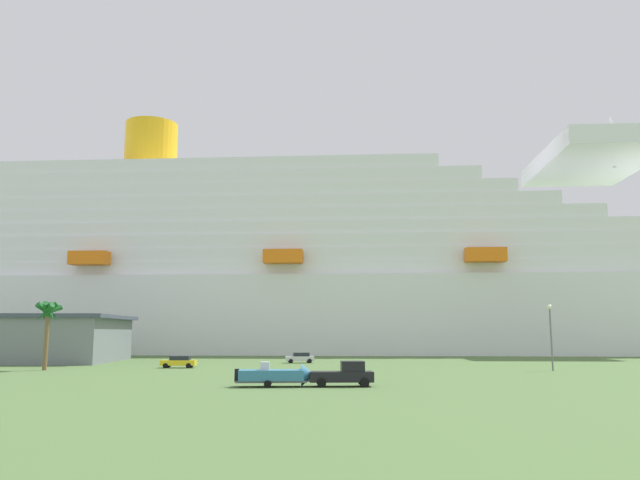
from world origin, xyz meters
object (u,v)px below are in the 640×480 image
(cruise_ship, at_px, (291,278))
(palm_tree, at_px, (51,316))
(small_boat_on_trailer, at_px, (283,376))
(parked_car_silver_sedan, at_px, (303,358))
(street_lamp, at_px, (553,328))
(pickup_truck, at_px, (347,374))
(parked_car_yellow_taxi, at_px, (182,362))

(cruise_ship, bearing_deg, palm_tree, -112.83)
(cruise_ship, distance_m, small_boat_on_trailer, 89.72)
(parked_car_silver_sedan, bearing_deg, street_lamp, -31.40)
(cruise_ship, height_order, small_boat_on_trailer, cruise_ship)
(pickup_truck, relative_size, street_lamp, 0.70)
(parked_car_silver_sedan, bearing_deg, parked_car_yellow_taxi, -140.26)
(small_boat_on_trailer, bearing_deg, parked_car_silver_sedan, 89.41)
(cruise_ship, bearing_deg, parked_car_yellow_taxi, -100.90)
(palm_tree, distance_m, street_lamp, 63.43)
(pickup_truck, distance_m, small_boat_on_trailer, 5.65)
(cruise_ship, bearing_deg, pickup_truck, -83.79)
(cruise_ship, bearing_deg, parked_car_silver_sedan, -84.64)
(cruise_ship, xyz_separation_m, palm_tree, (-27.18, -64.55, -10.40))
(cruise_ship, relative_size, parked_car_silver_sedan, 60.63)
(cruise_ship, xyz_separation_m, parked_car_yellow_taxi, (-11.45, -59.44, -16.38))
(parked_car_yellow_taxi, bearing_deg, pickup_truck, -53.55)
(pickup_truck, height_order, palm_tree, palm_tree)
(small_boat_on_trailer, bearing_deg, pickup_truck, 2.78)
(pickup_truck, height_order, parked_car_silver_sedan, pickup_truck)
(cruise_ship, bearing_deg, street_lamp, -61.16)
(pickup_truck, bearing_deg, parked_car_silver_sedan, 97.15)
(pickup_truck, height_order, parked_car_yellow_taxi, pickup_truck)
(palm_tree, bearing_deg, parked_car_yellow_taxi, 17.98)
(parked_car_yellow_taxi, bearing_deg, parked_car_silver_sedan, 39.74)
(cruise_ship, xyz_separation_m, small_boat_on_trailer, (3.92, -88.15, -16.25))
(parked_car_silver_sedan, bearing_deg, pickup_truck, -82.85)
(street_lamp, height_order, parked_car_yellow_taxi, street_lamp)
(small_boat_on_trailer, distance_m, street_lamp, 39.54)
(cruise_ship, distance_m, pickup_truck, 89.86)
(small_boat_on_trailer, bearing_deg, cruise_ship, 92.54)
(parked_car_silver_sedan, xyz_separation_m, parked_car_yellow_taxi, (-15.79, -13.13, 0.00))
(cruise_ship, relative_size, palm_tree, 32.24)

